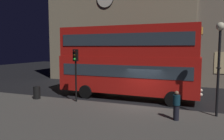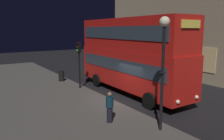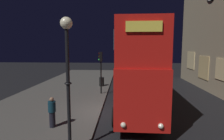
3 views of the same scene
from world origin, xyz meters
name	(u,v)px [view 2 (image 2 of 3)]	position (x,y,z in m)	size (l,w,h in m)	color
ground_plane	(123,102)	(0.00, 0.00, 0.00)	(80.00, 80.00, 0.00)	black
sidewalk_slab	(58,115)	(0.00, -4.59, 0.06)	(44.00, 8.21, 0.12)	#4C4944
building_with_clock	(188,9)	(-5.64, 13.41, 7.14)	(17.77, 8.69, 14.27)	tan
double_decker_bus	(130,52)	(-1.71, 1.87, 3.15)	(11.14, 2.97, 5.66)	red
traffic_light_near_kerb	(79,55)	(-4.64, -1.03, 2.85)	(0.32, 0.36, 3.78)	black
street_lamp	(163,51)	(4.61, -1.20, 3.87)	(0.46, 0.46, 5.29)	black
pedestrian	(110,107)	(2.53, -2.73, 0.93)	(0.38, 0.38, 1.60)	black
litter_bin	(61,76)	(-7.90, -1.34, 0.59)	(0.52, 0.52, 0.95)	black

